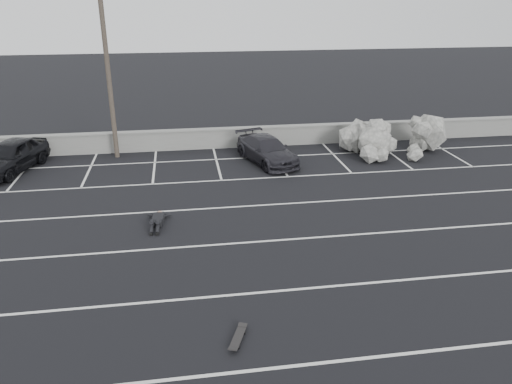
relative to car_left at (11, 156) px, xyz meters
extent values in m
plane|color=black|center=(8.46, -11.73, -0.74)|extent=(120.00, 120.00, 0.00)
cube|color=gray|center=(8.46, 2.27, -0.24)|extent=(50.00, 0.35, 1.00)
cube|color=gray|center=(8.46, 2.27, 0.28)|extent=(50.00, 0.45, 0.08)
cube|color=silver|center=(8.46, -14.73, -0.73)|extent=(36.00, 0.10, 0.01)
cube|color=silver|center=(8.46, -11.73, -0.73)|extent=(36.00, 0.10, 0.01)
cube|color=silver|center=(8.46, -8.73, -0.73)|extent=(36.00, 0.10, 0.01)
cube|color=silver|center=(8.46, -5.73, -0.73)|extent=(36.00, 0.10, 0.01)
cube|color=silver|center=(8.46, -2.73, -0.73)|extent=(36.00, 0.10, 0.01)
cube|color=silver|center=(8.46, 0.27, -0.73)|extent=(36.00, 0.10, 0.01)
cube|color=silver|center=(0.46, -0.23, -0.73)|extent=(0.10, 5.00, 0.01)
cube|color=silver|center=(3.46, -0.23, -0.73)|extent=(0.10, 5.00, 0.01)
cube|color=silver|center=(6.46, -0.23, -0.73)|extent=(0.10, 5.00, 0.01)
cube|color=silver|center=(9.46, -0.23, -0.73)|extent=(0.10, 5.00, 0.01)
cube|color=silver|center=(12.46, -0.23, -0.73)|extent=(0.10, 5.00, 0.01)
cube|color=silver|center=(15.46, -0.23, -0.73)|extent=(0.10, 5.00, 0.01)
cube|color=silver|center=(18.46, -0.23, -0.73)|extent=(0.10, 5.00, 0.01)
cube|color=silver|center=(21.46, -0.23, -0.73)|extent=(0.10, 5.00, 0.01)
imported|color=black|center=(0.00, 0.00, 0.00)|extent=(2.99, 4.66, 1.48)
imported|color=#232227|center=(11.88, -0.50, -0.12)|extent=(2.97, 4.57, 1.23)
cylinder|color=#4C4238|center=(4.56, 1.47, 3.59)|extent=(0.23, 0.23, 8.66)
cylinder|color=#272629|center=(16.33, 1.01, -0.32)|extent=(0.52, 0.52, 0.83)
cylinder|color=#272629|center=(16.33, 1.01, 0.11)|extent=(0.57, 0.57, 0.05)
cube|color=black|center=(8.86, -13.66, -0.65)|extent=(0.52, 0.87, 0.02)
cube|color=#272629|center=(8.96, -13.40, -0.68)|extent=(0.18, 0.12, 0.04)
cube|color=#272629|center=(8.75, -13.92, -0.68)|extent=(0.18, 0.12, 0.04)
cylinder|color=black|center=(8.87, -13.36, -0.71)|extent=(0.05, 0.07, 0.06)
cylinder|color=black|center=(9.06, -13.43, -0.71)|extent=(0.05, 0.07, 0.06)
cylinder|color=black|center=(8.66, -13.88, -0.71)|extent=(0.05, 0.07, 0.06)
cylinder|color=black|center=(8.85, -13.96, -0.71)|extent=(0.05, 0.07, 0.06)
camera|label=1|loc=(7.79, -23.34, 7.01)|focal=35.00mm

